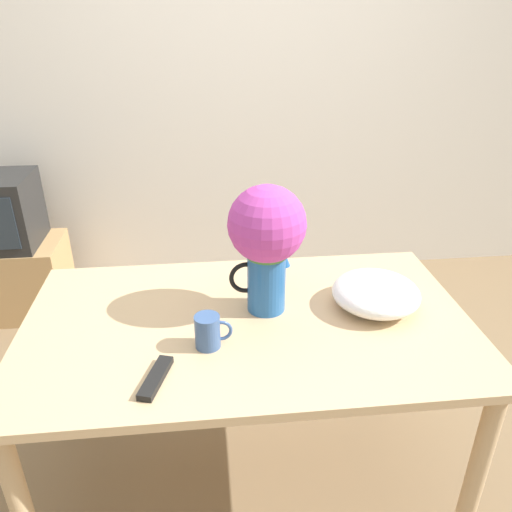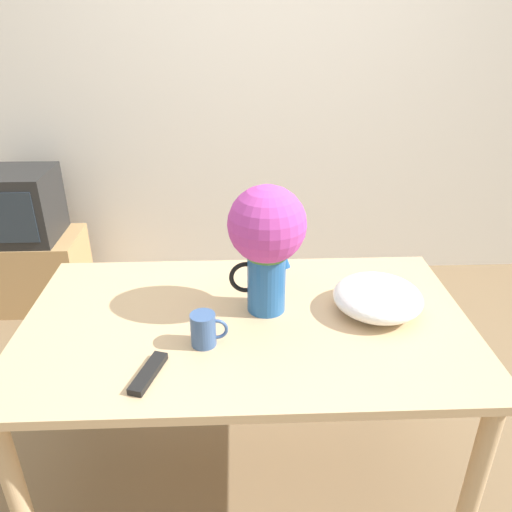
% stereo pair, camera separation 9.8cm
% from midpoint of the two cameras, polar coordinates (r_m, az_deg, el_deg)
% --- Properties ---
extents(ground_plane, '(12.00, 12.00, 0.00)m').
position_cam_midpoint_polar(ground_plane, '(2.25, 1.05, -21.76)').
color(ground_plane, '#7F6647').
extents(wall_back, '(8.00, 0.05, 2.60)m').
position_cam_midpoint_polar(wall_back, '(3.20, -2.72, 19.73)').
color(wall_back, silver).
rests_on(wall_back, ground_plane).
extents(table, '(1.48, 0.87, 0.75)m').
position_cam_midpoint_polar(table, '(1.72, -2.58, -9.95)').
color(table, tan).
rests_on(table, ground_plane).
extents(flower_vase, '(0.25, 0.25, 0.44)m').
position_cam_midpoint_polar(flower_vase, '(1.60, -0.52, 2.30)').
color(flower_vase, '#235B9E').
rests_on(flower_vase, table).
extents(coffee_mug, '(0.12, 0.08, 0.11)m').
position_cam_midpoint_polar(coffee_mug, '(1.53, -7.29, -8.58)').
color(coffee_mug, '#385689').
rests_on(coffee_mug, table).
extents(white_bowl, '(0.30, 0.30, 0.11)m').
position_cam_midpoint_polar(white_bowl, '(1.74, 11.98, -4.16)').
color(white_bowl, white).
rests_on(white_bowl, table).
extents(remote_control, '(0.09, 0.18, 0.02)m').
position_cam_midpoint_polar(remote_control, '(1.46, -13.33, -13.43)').
color(remote_control, black).
rests_on(remote_control, table).
extents(tv_stand, '(0.60, 0.41, 0.45)m').
position_cam_midpoint_polar(tv_stand, '(3.34, -26.64, -2.27)').
color(tv_stand, tan).
rests_on(tv_stand, ground_plane).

